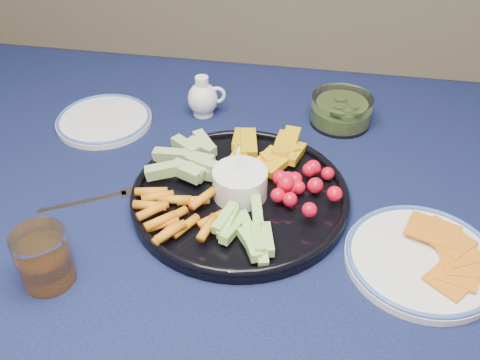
% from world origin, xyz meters
% --- Properties ---
extents(dining_table, '(1.67, 1.07, 0.75)m').
position_xyz_m(dining_table, '(0.00, 0.00, 0.66)').
color(dining_table, '#492718').
rests_on(dining_table, ground).
extents(crudite_platter, '(0.38, 0.38, 0.12)m').
position_xyz_m(crudite_platter, '(0.00, 0.01, 0.77)').
color(crudite_platter, black).
rests_on(crudite_platter, dining_table).
extents(creamer_pitcher, '(0.08, 0.06, 0.09)m').
position_xyz_m(creamer_pitcher, '(-0.12, 0.28, 0.78)').
color(creamer_pitcher, white).
rests_on(creamer_pitcher, dining_table).
extents(pickle_bowl, '(0.13, 0.13, 0.06)m').
position_xyz_m(pickle_bowl, '(0.17, 0.30, 0.77)').
color(pickle_bowl, white).
rests_on(pickle_bowl, dining_table).
extents(cheese_plate, '(0.24, 0.24, 0.03)m').
position_xyz_m(cheese_plate, '(0.31, -0.08, 0.76)').
color(cheese_plate, white).
rests_on(cheese_plate, dining_table).
extents(juice_tumbler, '(0.08, 0.08, 0.09)m').
position_xyz_m(juice_tumbler, '(-0.25, -0.21, 0.79)').
color(juice_tumbler, white).
rests_on(juice_tumbler, dining_table).
extents(fork_left, '(0.17, 0.10, 0.00)m').
position_xyz_m(fork_left, '(-0.24, -0.03, 0.75)').
color(fork_left, white).
rests_on(fork_left, dining_table).
extents(fork_right, '(0.15, 0.05, 0.00)m').
position_xyz_m(fork_right, '(0.33, -0.10, 0.75)').
color(fork_right, white).
rests_on(fork_right, dining_table).
extents(side_plate_extra, '(0.20, 0.20, 0.02)m').
position_xyz_m(side_plate_extra, '(-0.32, 0.21, 0.75)').
color(side_plate_extra, white).
rests_on(side_plate_extra, dining_table).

